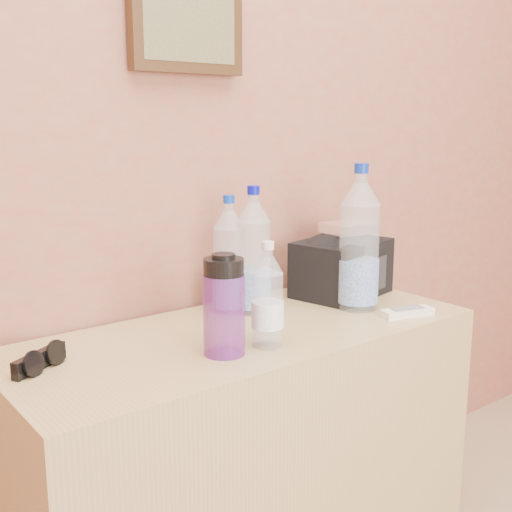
{
  "coord_description": "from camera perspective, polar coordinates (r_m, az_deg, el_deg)",
  "views": [
    {
      "loc": [
        -0.77,
        0.62,
        1.16
      ],
      "look_at": [
        0.07,
        1.71,
        0.87
      ],
      "focal_mm": 45.0,
      "sensor_mm": 36.0,
      "label": 1
    }
  ],
  "objects": [
    {
      "name": "ac_remote",
      "position": [
        1.63,
        13.3,
        -4.9
      ],
      "size": [
        0.14,
        0.08,
        0.02
      ],
      "primitive_type": "cube",
      "rotation": [
        0.0,
        0.0,
        -0.28
      ],
      "color": "white",
      "rests_on": "dresser"
    },
    {
      "name": "pet_small",
      "position": [
        1.35,
        1.04,
        -4.0
      ],
      "size": [
        0.07,
        0.07,
        0.23
      ],
      "rotation": [
        0.0,
        0.0,
        0.35
      ],
      "color": "#ABCCD9",
      "rests_on": "dresser"
    },
    {
      "name": "sunglasses",
      "position": [
        1.32,
        -18.7,
        -8.77
      ],
      "size": [
        0.14,
        0.11,
        0.04
      ],
      "primitive_type": null,
      "rotation": [
        0.0,
        0.0,
        0.53
      ],
      "color": "black",
      "rests_on": "dresser"
    },
    {
      "name": "nalgene_bottle",
      "position": [
        1.31,
        -2.86,
        -4.4
      ],
      "size": [
        0.09,
        0.09,
        0.21
      ],
      "rotation": [
        0.0,
        0.0,
        -0.22
      ],
      "color": "#682285",
      "rests_on": "dresser"
    },
    {
      "name": "dresser",
      "position": [
        1.63,
        -0.89,
        -18.17
      ],
      "size": [
        1.11,
        0.46,
        0.69
      ],
      "primitive_type": "cube",
      "color": "#AE8055",
      "rests_on": "ground"
    },
    {
      "name": "toiletry_bag",
      "position": [
        1.78,
        7.62,
        -0.72
      ],
      "size": [
        0.29,
        0.23,
        0.17
      ],
      "primitive_type": null,
      "rotation": [
        0.0,
        0.0,
        0.22
      ],
      "color": "black",
      "rests_on": "dresser"
    },
    {
      "name": "picture_frame",
      "position": [
        1.62,
        -6.13,
        20.26
      ],
      "size": [
        0.3,
        0.03,
        0.25
      ],
      "primitive_type": null,
      "color": "#382311",
      "rests_on": "room_shell"
    },
    {
      "name": "pet_large_d",
      "position": [
        1.64,
        9.14,
        0.92
      ],
      "size": [
        0.1,
        0.1,
        0.37
      ],
      "rotation": [
        0.0,
        0.0,
        0.31
      ],
      "color": "white",
      "rests_on": "dresser"
    },
    {
      "name": "pet_large_b",
      "position": [
        1.6,
        -2.38,
        -0.43
      ],
      "size": [
        0.08,
        0.08,
        0.29
      ],
      "rotation": [
        0.0,
        0.0,
        -0.16
      ],
      "color": "silver",
      "rests_on": "dresser"
    },
    {
      "name": "foil_packet",
      "position": [
        1.77,
        8.26,
        2.49
      ],
      "size": [
        0.14,
        0.13,
        0.03
      ],
      "primitive_type": "cube",
      "rotation": [
        0.0,
        0.0,
        -0.15
      ],
      "color": "silver",
      "rests_on": "toiletry_bag"
    },
    {
      "name": "pet_large_c",
      "position": [
        1.59,
        -0.23,
        -0.11
      ],
      "size": [
        0.09,
        0.09,
        0.32
      ],
      "rotation": [
        0.0,
        0.0,
        0.12
      ],
      "color": "silver",
      "rests_on": "dresser"
    }
  ]
}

